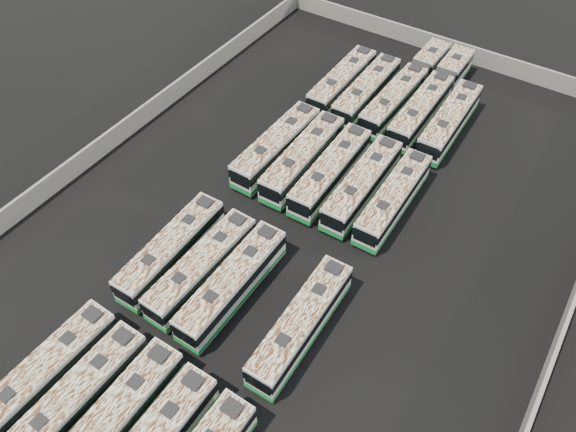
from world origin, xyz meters
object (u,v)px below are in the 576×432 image
at_px(bus_back_far_left, 342,82).
at_px(bus_midback_center, 331,172).
at_px(bus_midfront_far_left, 172,250).
at_px(bus_back_center, 406,87).
at_px(bus_front_center, 112,423).
at_px(bus_midfront_left, 202,267).
at_px(bus_front_far_left, 45,375).
at_px(bus_midback_left, 303,158).
at_px(bus_midback_far_right, 393,199).
at_px(bus_back_right, 432,96).
at_px(bus_midback_far_left, 276,147).
at_px(bus_back_far_right, 449,121).
at_px(bus_midfront_far_right, 301,324).
at_px(bus_midback_right, 362,184).
at_px(bus_back_left, 366,91).
at_px(bus_front_left, 76,400).
at_px(bus_midfront_center, 232,284).

bearing_deg(bus_back_far_left, bus_midback_center, -65.17).
distance_m(bus_midfront_far_left, bus_back_center, 32.59).
distance_m(bus_front_center, bus_midback_center, 28.73).
bearing_deg(bus_midfront_left, bus_midfront_far_left, -179.21).
bearing_deg(bus_back_far_left, bus_front_far_left, -90.46).
height_order(bus_midback_left, bus_midback_far_right, bus_midback_left).
xyz_separation_m(bus_midfront_far_left, bus_back_right, (9.59, 31.90, 0.03)).
bearing_deg(bus_back_far_left, bus_midback_far_left, -90.24).
bearing_deg(bus_midback_far_left, bus_midfront_far_left, -89.49).
bearing_deg(bus_back_far_right, bus_midback_far_left, -135.30).
bearing_deg(bus_midback_left, bus_midback_far_left, 178.15).
xyz_separation_m(bus_midfront_far_right, bus_back_center, (-6.39, 32.04, -0.02)).
bearing_deg(bus_front_center, bus_midback_far_left, 101.86).
height_order(bus_midback_far_right, bus_back_far_right, bus_back_far_right).
height_order(bus_midback_right, bus_midback_far_right, bus_midback_right).
distance_m(bus_midfront_left, bus_midback_center, 15.77).
height_order(bus_back_far_left, bus_back_left, bus_back_left).
height_order(bus_midback_center, bus_back_left, bus_midback_center).
xyz_separation_m(bus_midfront_left, bus_back_left, (-0.11, 28.77, 0.04)).
bearing_deg(bus_midback_right, bus_back_far_left, 124.93).
height_order(bus_midback_left, bus_back_left, bus_midback_left).
height_order(bus_midback_left, bus_back_far_left, bus_midback_left).
relative_size(bus_front_far_left, bus_midback_center, 0.98).
xyz_separation_m(bus_midback_center, bus_back_center, (0.12, 16.51, -0.06)).
distance_m(bus_front_left, bus_back_left, 42.22).
height_order(bus_midback_center, bus_midback_far_right, bus_midback_center).
bearing_deg(bus_back_left, bus_midback_right, -64.48).
xyz_separation_m(bus_midback_center, bus_back_right, (3.22, 16.48, -0.03)).
distance_m(bus_midfront_far_right, bus_back_left, 30.43).
xyz_separation_m(bus_midback_far_left, bus_back_far_left, (-0.05, 13.27, -0.06)).
bearing_deg(bus_front_left, bus_midback_far_right, 72.61).
bearing_deg(bus_front_far_left, bus_back_far_left, 91.49).
distance_m(bus_back_far_left, bus_back_right, 10.03).
bearing_deg(bus_front_center, bus_back_far_right, 80.70).
xyz_separation_m(bus_midfront_far_left, bus_midfront_far_right, (12.89, -0.11, 0.02)).
distance_m(bus_midback_right, bus_back_center, 16.71).
bearing_deg(bus_back_left, bus_midfront_left, -90.53).
bearing_deg(bus_midfront_center, bus_midfront_far_left, 179.78).
height_order(bus_front_left, bus_back_right, bus_back_right).
height_order(bus_midback_far_left, bus_back_right, bus_midback_far_left).
height_order(bus_midback_right, bus_back_center, bus_midback_right).
relative_size(bus_midback_far_right, bus_back_far_right, 0.97).
bearing_deg(bus_back_far_right, bus_midback_far_right, -91.04).
bearing_deg(bus_midback_far_left, bus_back_far_left, 91.07).
height_order(bus_midfront_far_right, bus_back_left, bus_back_left).
height_order(bus_midfront_far_right, bus_midback_center, bus_midback_center).
relative_size(bus_midback_right, bus_back_far_left, 1.02).
distance_m(bus_midback_center, bus_back_right, 16.79).
relative_size(bus_front_left, bus_midback_far_right, 1.01).
bearing_deg(bus_back_left, bus_midback_far_right, -54.44).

